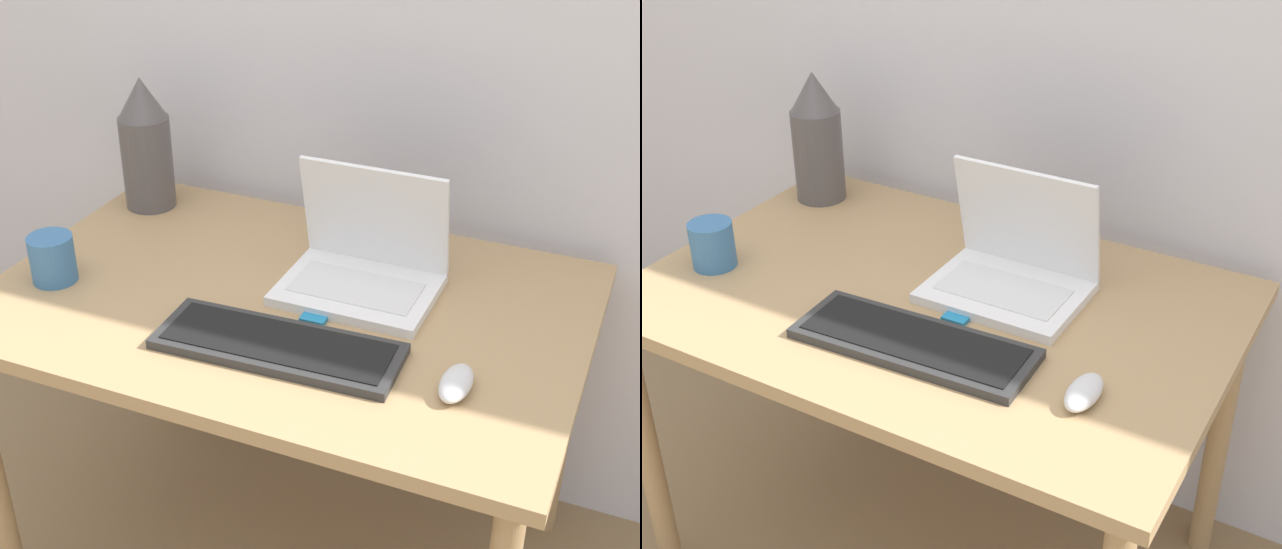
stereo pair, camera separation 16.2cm
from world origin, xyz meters
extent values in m
cube|color=tan|center=(0.00, 0.39, 0.70)|extent=(1.16, 0.78, 0.03)
cylinder|color=tan|center=(-0.53, 0.06, 0.34)|extent=(0.05, 0.05, 0.68)
cylinder|color=tan|center=(-0.53, 0.72, 0.34)|extent=(0.05, 0.05, 0.68)
cylinder|color=tan|center=(0.53, 0.72, 0.34)|extent=(0.05, 0.05, 0.68)
cube|color=white|center=(0.12, 0.46, 0.72)|extent=(0.30, 0.23, 0.02)
cube|color=silver|center=(0.12, 0.45, 0.73)|extent=(0.25, 0.13, 0.00)
cube|color=white|center=(0.12, 0.54, 0.84)|extent=(0.30, 0.06, 0.23)
cube|color=black|center=(0.12, 0.55, 0.84)|extent=(0.27, 0.04, 0.19)
cube|color=#2D2D2D|center=(0.06, 0.22, 0.72)|extent=(0.45, 0.18, 0.02)
cube|color=black|center=(0.06, 0.22, 0.73)|extent=(0.41, 0.14, 0.00)
ellipsoid|color=silver|center=(0.39, 0.22, 0.73)|extent=(0.05, 0.11, 0.03)
cylinder|color=#514C4C|center=(-0.48, 0.65, 0.82)|extent=(0.12, 0.12, 0.22)
cone|color=#514C4C|center=(-0.48, 0.65, 0.97)|extent=(0.11, 0.11, 0.09)
cube|color=#1E7FB7|center=(0.08, 0.34, 0.72)|extent=(0.05, 0.05, 0.01)
cylinder|color=teal|center=(-0.46, 0.27, 0.76)|extent=(0.09, 0.09, 0.10)
camera|label=1|loc=(0.65, -0.96, 1.62)|focal=50.00mm
camera|label=2|loc=(0.79, -0.89, 1.62)|focal=50.00mm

